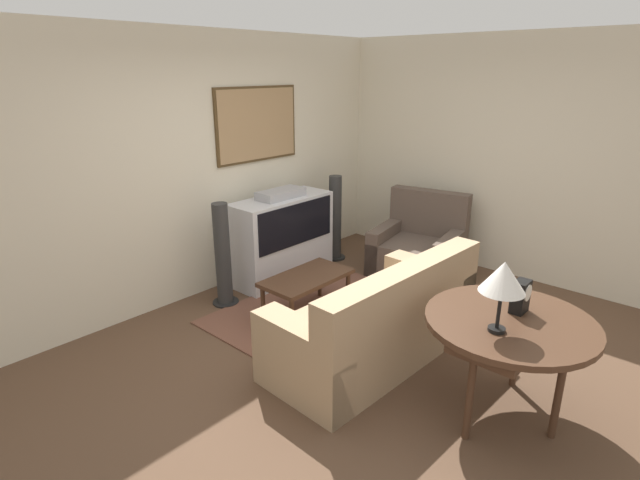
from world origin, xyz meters
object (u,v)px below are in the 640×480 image
Objects in this scene: table_lamp at (503,278)px; mantel_clock at (520,296)px; tv at (282,237)px; coffee_table at (307,281)px; couch at (377,324)px; armchair at (419,248)px; speaker_tower_left at (223,257)px; speaker_tower_right at (335,220)px; console_table at (510,328)px.

table_lamp reaches higher than mantel_clock.
coffee_table is (-0.51, -0.87, -0.12)m from tv.
armchair is (1.88, 0.75, -0.03)m from couch.
mantel_clock is 2.88m from speaker_tower_left.
speaker_tower_right reaches higher than tv.
couch is at bearing 97.69° from mantel_clock.
speaker_tower_right reaches higher than mantel_clock.
speaker_tower_left is (-0.20, 2.85, -0.17)m from console_table.
table_lamp reaches higher than armchair.
armchair reaches higher than coffee_table.
speaker_tower_right is (1.56, 2.85, -0.17)m from console_table.
speaker_tower_right is (1.42, 2.84, -0.35)m from mantel_clock.
couch is at bearing -131.20° from speaker_tower_right.
speaker_tower_right reaches higher than armchair.
tv reaches higher than mantel_clock.
mantel_clock is (-1.74, -1.81, 0.56)m from armchair.
table_lamp is 2.90m from speaker_tower_left.
table_lamp is at bearing -107.20° from tv.
tv is 2.96m from mantel_clock.
console_table is at bearing -175.99° from mantel_clock.
armchair is at bearing -72.67° from speaker_tower_right.
console_table is at bearing 92.48° from couch.
speaker_tower_left reaches higher than mantel_clock.
couch is at bearing -78.77° from armchair.
couch is 1.13m from console_table.
mantel_clock is at bearing -0.21° from table_lamp.
console_table is (-1.88, -1.82, 0.38)m from armchair.
mantel_clock is (0.14, -1.06, 0.54)m from couch.
console_table is at bearing -118.64° from speaker_tower_right.
coffee_table is 0.84× the size of speaker_tower_left.
couch is 4.05× the size of table_lamp.
coffee_table is at bearing 79.19° from table_lamp.
speaker_tower_left is at bearing 89.67° from table_lamp.
speaker_tower_left is at bearing -81.27° from couch.
speaker_tower_left is (-0.88, -0.05, 0.02)m from tv.
coffee_table is 2.19m from table_lamp.
table_lamp is at bearing -121.98° from speaker_tower_right.
table_lamp is at bearing 179.79° from mantel_clock.
coffee_table is (0.17, 0.97, 0.05)m from couch.
couch is at bearing -110.39° from tv.
couch is 2.38m from speaker_tower_right.
mantel_clock is at bearing -90.83° from coffee_table.
console_table is (-0.68, -2.90, 0.19)m from tv.
speaker_tower_right is (1.76, 0.00, 0.00)m from speaker_tower_left.
speaker_tower_right is at bearing 63.51° from mantel_clock.
coffee_table is 2.08m from mantel_clock.
couch is 1.75× the size of armchair.
speaker_tower_left is (-0.37, 0.82, 0.14)m from coffee_table.
table_lamp reaches higher than speaker_tower_left.
tv is 1.37× the size of coffee_table.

